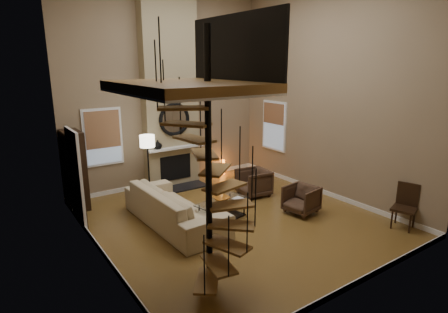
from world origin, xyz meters
TOP-DOWN VIEW (x-y plane):
  - ground at (0.00, 0.00)m, footprint 6.00×6.50m
  - back_wall at (0.00, 3.25)m, footprint 6.00×0.02m
  - front_wall at (0.00, -3.25)m, footprint 6.00×0.02m
  - left_wall at (-3.00, 0.00)m, footprint 0.02×6.50m
  - right_wall at (3.00, 0.00)m, footprint 0.02×6.50m
  - baseboard_back at (0.00, 3.24)m, footprint 6.00×0.02m
  - baseboard_front at (0.00, -3.24)m, footprint 6.00×0.02m
  - baseboard_left at (-2.99, 0.00)m, footprint 0.02×6.50m
  - baseboard_right at (2.99, 0.00)m, footprint 0.02×6.50m
  - chimney_breast at (0.00, 3.06)m, footprint 1.60×0.38m
  - hearth at (0.00, 2.57)m, footprint 1.50×0.60m
  - firebox at (0.00, 2.86)m, footprint 0.95×0.02m
  - mantel at (0.00, 2.78)m, footprint 1.70×0.18m
  - mirror_frame at (0.00, 2.84)m, footprint 0.94×0.10m
  - mirror_disc at (0.00, 2.85)m, footprint 0.80×0.01m
  - vase_left at (-0.55, 2.82)m, footprint 0.24×0.24m
  - vase_right at (0.60, 2.82)m, footprint 0.20×0.20m
  - window_back at (-1.90, 3.22)m, footprint 1.02×0.06m
  - window_right at (2.97, 2.00)m, footprint 0.06×1.02m
  - entry_door at (-2.95, 1.80)m, footprint 0.10×1.05m
  - loft at (-2.04, -1.80)m, footprint 1.70×2.20m
  - spiral_stair at (-1.78, -1.79)m, footprint 1.47×1.47m
  - hutch at (-2.77, 2.80)m, footprint 0.41×0.87m
  - sofa at (-1.24, 0.57)m, footprint 1.24×2.96m
  - armchair_near at (1.44, 0.96)m, footprint 0.89×0.87m
  - armchair_far at (1.57, -0.63)m, footprint 0.81×0.80m
  - coffee_table at (-0.24, 0.11)m, footprint 1.34×0.89m
  - bowl at (-0.24, 0.16)m, footprint 0.37×0.37m
  - book at (0.11, -0.04)m, footprint 0.27×0.33m
  - floor_lamp at (-1.05, 2.34)m, footprint 0.38×0.38m
  - accent_lamp at (1.74, 3.01)m, footprint 0.13×0.13m
  - side_chair at (2.82, -2.44)m, footprint 0.59×0.59m

SIDE VIEW (x-z plane):
  - ground at x=0.00m, z-range -0.01..0.00m
  - hearth at x=0.00m, z-range 0.00..0.04m
  - baseboard_back at x=0.00m, z-range 0.00..0.12m
  - baseboard_front at x=0.00m, z-range 0.00..0.12m
  - baseboard_left at x=-2.99m, z-range 0.00..0.12m
  - baseboard_right at x=2.99m, z-range 0.00..0.12m
  - accent_lamp at x=1.74m, z-range 0.02..0.48m
  - coffee_table at x=-0.24m, z-range 0.06..0.51m
  - armchair_near at x=1.44m, z-range -0.01..0.72m
  - armchair_far at x=1.57m, z-range 0.03..0.68m
  - sofa at x=-1.24m, z-range -0.03..0.82m
  - book at x=0.11m, z-range 0.45..0.48m
  - bowl at x=-0.24m, z-range 0.45..0.54m
  - side_chair at x=2.82m, z-range 0.03..1.02m
  - firebox at x=0.00m, z-range 0.19..0.91m
  - hutch at x=-2.77m, z-range -0.02..1.92m
  - entry_door at x=-2.95m, z-range -0.03..2.13m
  - mantel at x=0.00m, z-range 1.12..1.18m
  - vase_right at x=0.60m, z-range 1.18..1.39m
  - vase_left at x=-0.55m, z-range 1.18..1.43m
  - floor_lamp at x=-1.05m, z-range 0.56..2.27m
  - window_back at x=-1.90m, z-range 0.86..2.38m
  - window_right at x=2.97m, z-range 0.87..2.39m
  - spiral_stair at x=-1.78m, z-range -0.25..3.81m
  - mirror_frame at x=0.00m, z-range 1.48..2.42m
  - mirror_disc at x=0.00m, z-range 1.55..2.35m
  - back_wall at x=0.00m, z-range 0.00..5.50m
  - front_wall at x=0.00m, z-range 0.00..5.50m
  - left_wall at x=-3.00m, z-range 0.00..5.50m
  - right_wall at x=3.00m, z-range 0.00..5.50m
  - chimney_breast at x=0.00m, z-range 0.00..5.50m
  - loft at x=-2.04m, z-range 2.69..3.78m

